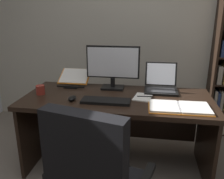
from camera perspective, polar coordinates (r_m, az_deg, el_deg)
wall_back at (r=3.16m, az=5.92°, el=14.53°), size 4.65×0.12×2.54m
desk at (r=2.32m, az=1.45°, el=-5.66°), size 1.71×0.75×0.73m
monitor at (r=2.36m, az=0.19°, el=5.41°), size 0.53×0.16×0.43m
laptop at (r=2.39m, az=11.61°, el=1.06°), size 0.31×0.34×0.25m
keyboard at (r=2.05m, az=-1.49°, el=-2.76°), size 0.42×0.15×0.02m
computer_mouse at (r=2.11m, az=-9.53°, el=-2.07°), size 0.06×0.10×0.04m
reading_stand_with_book at (r=2.56m, az=-9.02°, el=2.81°), size 0.32×0.29×0.14m
open_binder at (r=1.99m, az=15.84°, el=-4.15°), size 0.50×0.28×0.02m
notepad at (r=2.17m, az=7.38°, el=-1.84°), size 0.18×0.23×0.01m
pen at (r=2.17m, az=7.92°, el=-1.64°), size 0.14×0.02×0.01m
coffee_mug at (r=2.33m, az=-16.77°, el=-0.07°), size 0.08×0.08×0.09m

